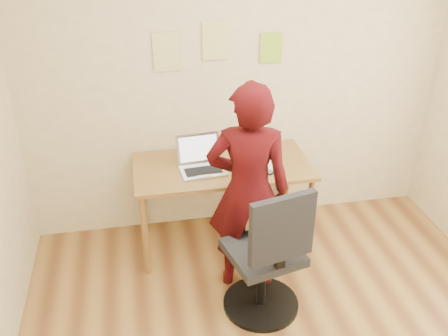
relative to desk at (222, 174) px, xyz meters
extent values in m
cube|color=beige|center=(0.19, 0.39, 0.70)|extent=(3.50, 0.04, 2.70)
cube|color=olive|center=(0.00, 0.00, 0.07)|extent=(1.40, 0.70, 0.03)
cylinder|color=olive|center=(-0.65, -0.30, -0.30)|extent=(0.05, 0.05, 0.71)
cylinder|color=olive|center=(0.65, -0.30, -0.30)|extent=(0.05, 0.05, 0.71)
cylinder|color=olive|center=(-0.65, 0.30, -0.30)|extent=(0.05, 0.05, 0.71)
cylinder|color=olive|center=(0.65, 0.30, -0.30)|extent=(0.05, 0.05, 0.71)
cube|color=#B7B7BE|center=(-0.17, -0.08, 0.09)|extent=(0.36, 0.27, 0.02)
cube|color=black|center=(-0.17, -0.08, 0.10)|extent=(0.29, 0.16, 0.00)
cube|color=#B7B7BE|center=(-0.18, 0.07, 0.22)|extent=(0.35, 0.10, 0.23)
cube|color=white|center=(-0.18, 0.07, 0.22)|extent=(0.31, 0.08, 0.19)
cube|color=white|center=(0.36, -0.04, 0.09)|extent=(0.27, 0.32, 0.00)
cube|color=black|center=(0.32, -0.17, 0.09)|extent=(0.12, 0.13, 0.01)
cube|color=#3F4C59|center=(0.32, -0.17, 0.10)|extent=(0.10, 0.11, 0.00)
cube|color=#D6CE80|center=(-0.36, 0.36, 0.92)|extent=(0.21, 0.00, 0.30)
cube|color=#D6CE80|center=(0.02, 0.36, 0.98)|extent=(0.21, 0.00, 0.30)
cube|color=#91C82D|center=(0.46, 0.36, 0.90)|extent=(0.18, 0.00, 0.24)
cube|color=black|center=(0.13, -0.82, -0.17)|extent=(0.56, 0.56, 0.06)
cube|color=black|center=(0.18, -1.03, 0.16)|extent=(0.44, 0.15, 0.46)
cube|color=black|center=(0.18, -1.02, -0.07)|extent=(0.07, 0.06, 0.13)
cylinder|color=black|center=(0.13, -0.82, -0.42)|extent=(0.06, 0.06, 0.46)
cylinder|color=black|center=(0.13, -0.82, -0.64)|extent=(0.54, 0.54, 0.03)
imported|color=#3C080A|center=(0.09, -0.53, 0.15)|extent=(0.66, 0.51, 1.61)
camera|label=1|loc=(-0.64, -3.42, 1.96)|focal=40.00mm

